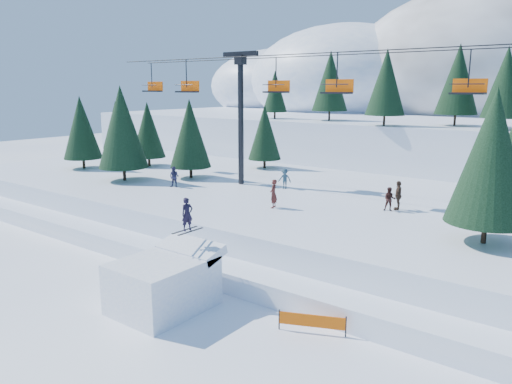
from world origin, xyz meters
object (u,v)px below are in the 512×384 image
Objects in this scene: chairlift at (353,99)px; banner_far at (450,331)px; banner_near at (312,321)px; jump_kicker at (165,282)px.

chairlift is 17.61m from banner_far.
chairlift is 17.73× the size of banner_near.
banner_far is at bearing -47.55° from chairlift.
jump_kicker reaches higher than banner_near.
jump_kicker is at bearing -94.59° from chairlift.
jump_kicker is at bearing -158.17° from banner_far.
banner_near is at bearing 16.85° from jump_kicker.
banner_near is (6.72, 2.03, -0.74)m from jump_kicker.
jump_kicker is 1.88× the size of banner_far.
banner_near and banner_far have the same top height.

